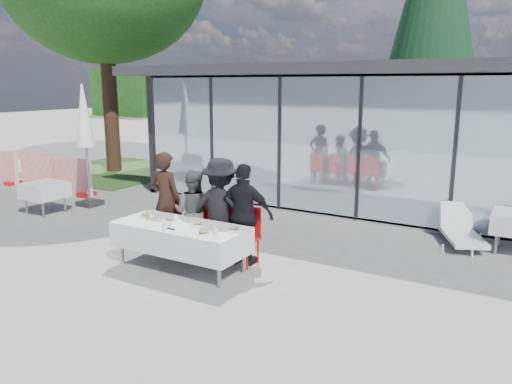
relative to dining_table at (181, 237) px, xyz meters
The scene contains 25 objects.
ground 0.77m from the dining_table, 21.23° to the left, with size 90.00×90.00×0.00m, color gray.
pavilion 8.88m from the dining_table, 73.25° to the left, with size 14.80×8.80×3.44m.
treeline 28.29m from the dining_table, 93.02° to the left, with size 62.50×2.00×4.40m.
dining_table is the anchor object (origin of this frame).
diner_a 1.19m from the dining_table, 141.96° to the left, with size 0.66×0.66×1.81m, color black.
diner_chair_a 1.17m from the dining_table, 140.01° to the left, with size 0.44×0.44×0.97m.
diner_b 0.78m from the dining_table, 111.23° to the left, with size 0.75×0.75×1.54m, color #4F4F4F.
diner_chair_b 0.80m from the dining_table, 109.92° to the left, with size 0.44×0.44×0.97m.
diner_c 0.85m from the dining_table, 65.11° to the left, with size 1.15×1.15×1.78m, color black.
diner_chair_c 0.82m from the dining_table, 66.60° to the left, with size 0.44×0.44×0.97m.
diner_d 1.11m from the dining_table, 41.09° to the left, with size 1.01×1.01×1.72m, color black.
diner_chair_d 1.10m from the dining_table, 43.07° to the left, with size 0.44×0.44×0.97m.
plate_a 0.88m from the dining_table, behind, with size 0.28×0.28×0.07m.
plate_b 0.39m from the dining_table, 161.12° to the left, with size 0.28×0.28×0.07m.
plate_c 0.37m from the dining_table, 25.52° to the left, with size 0.28×0.28×0.07m.
plate_d 0.98m from the dining_table, 11.38° to the left, with size 0.28×0.28×0.07m.
plate_extra 0.71m from the dining_table, 19.44° to the right, with size 0.28×0.28×0.07m.
juice_bottle 0.75m from the dining_table, behind, with size 0.06×0.06×0.17m, color #79AA47.
drinking_glasses 0.44m from the dining_table, 43.77° to the right, with size 0.92×0.26×0.10m.
folded_eyeglasses 0.37m from the dining_table, 80.44° to the right, with size 0.14×0.03×0.01m, color black.
spare_table_left 5.15m from the dining_table, 166.75° to the left, with size 0.86×0.86×0.74m.
market_umbrella 5.45m from the dining_table, 154.62° to the left, with size 0.50×0.50×3.00m.
construction_barriers 9.80m from the dining_table, 162.34° to the left, with size 7.80×0.60×1.00m.
lounger 5.33m from the dining_table, 44.77° to the left, with size 1.09×1.46×0.72m.
grass_patch 10.12m from the dining_table, 142.18° to the left, with size 5.00×5.00×0.02m, color #385926.
Camera 1 is at (4.54, -6.33, 3.01)m, focal length 35.00 mm.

